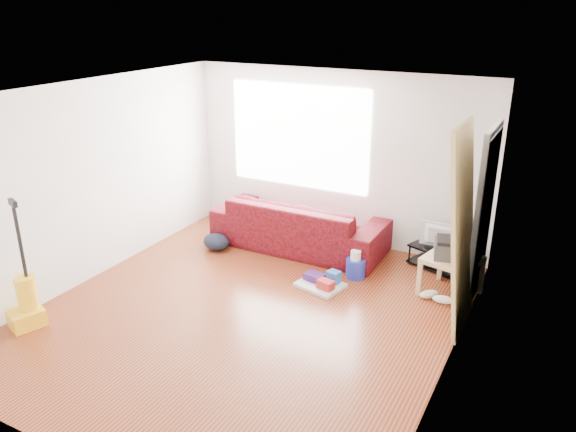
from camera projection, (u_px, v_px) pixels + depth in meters
The scene contains 13 objects.
room at pixel (257, 208), 6.10m from camera, with size 4.51×5.01×2.51m.
sofa at pixel (299, 247), 8.20m from camera, with size 2.48×0.97×0.73m, color #2E0003.
tv_stand at pixel (439, 257), 7.51m from camera, with size 0.85×0.66×0.28m.
tv at pixel (441, 237), 7.41m from camera, with size 0.58×0.08×0.34m, color black.
side_table at pixel (452, 263), 6.74m from camera, with size 0.72×0.72×0.49m.
printer at pixel (454, 249), 6.67m from camera, with size 0.52×0.44×0.24m.
bucket at pixel (355, 277), 7.30m from camera, with size 0.25×0.25×0.25m, color #2030AC.
toilet_paper at pixel (355, 264), 7.22m from camera, with size 0.13×0.13×0.12m, color white.
cleaning_tray at pixel (322, 282), 7.03m from camera, with size 0.63×0.55×0.20m.
backpack at pixel (217, 249), 8.12m from camera, with size 0.42×0.33×0.23m, color black.
sneakers at pixel (436, 297), 6.70m from camera, with size 0.44×0.25×0.10m.
vacuum at pixel (26, 303), 6.13m from camera, with size 0.40×0.43×1.45m.
door_panel at pixel (452, 322), 6.27m from camera, with size 0.04×0.89×2.24m, color #A78349.
Camera 1 is at (3.05, -4.75, 3.35)m, focal length 35.00 mm.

